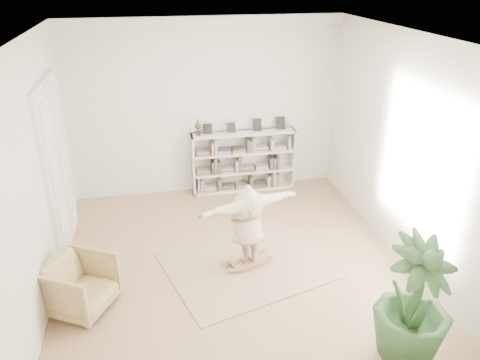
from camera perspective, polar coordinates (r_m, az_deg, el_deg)
The scene contains 9 objects.
floor at distance 7.73m, azimuth -0.77°, elevation -10.46°, with size 6.00×6.00×0.00m, color #98734E.
room_shell at distance 9.27m, azimuth -4.47°, elevation 18.82°, with size 6.00×6.00×6.00m.
doors at distance 8.26m, azimuth -21.38°, elevation 1.23°, with size 0.09×1.78×2.92m.
bookshelf at distance 9.98m, azimuth 0.40°, elevation 2.24°, with size 2.20×0.35×1.64m.
armchair at distance 7.05m, azimuth -19.01°, elevation -12.04°, with size 0.84×0.86×0.79m, color tan.
rug at distance 7.74m, azimuth 0.87°, elevation -10.33°, with size 2.50×2.00×0.02m, color tan.
rocker_board at distance 7.70m, azimuth 0.87°, elevation -9.96°, with size 0.60×0.46×0.11m.
person at distance 7.30m, azimuth 0.91°, elevation -5.12°, with size 1.69×0.46×1.37m, color beige.
houseplant at distance 6.07m, azimuth 20.49°, elevation -13.85°, with size 0.92×0.92×1.65m, color #2C5229.
Camera 1 is at (-1.15, -6.21, 4.45)m, focal length 35.00 mm.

